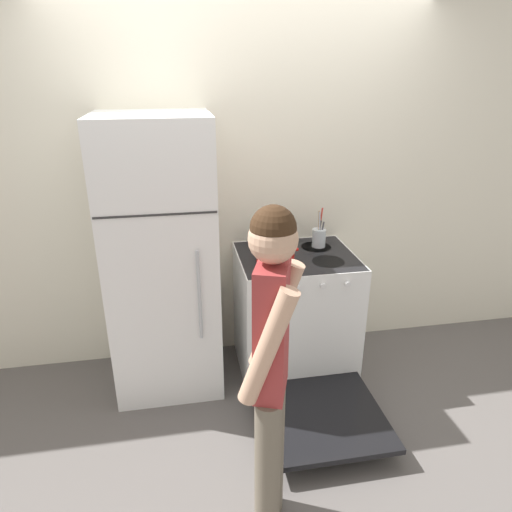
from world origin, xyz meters
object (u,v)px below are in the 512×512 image
refrigerator (162,260)px  person (271,365)px  dutch_oven_pot (275,255)px  tea_kettle (269,239)px  utensil_jar (319,237)px  stove_range (296,316)px

refrigerator → person: refrigerator is taller
dutch_oven_pot → tea_kettle: size_ratio=1.16×
dutch_oven_pot → utensil_jar: utensil_jar is taller
refrigerator → dutch_oven_pot: size_ratio=6.12×
refrigerator → utensil_jar: (1.10, 0.12, 0.05)m
dutch_oven_pot → utensil_jar: 0.47m
utensil_jar → person: size_ratio=0.17×
stove_range → tea_kettle: bearing=133.8°
dutch_oven_pot → utensil_jar: size_ratio=1.08×
utensil_jar → stove_range: bearing=-138.0°
refrigerator → tea_kettle: (0.73, 0.12, 0.05)m
stove_range → dutch_oven_pot: bearing=-151.5°
tea_kettle → person: (-0.27, -1.36, -0.05)m
refrigerator → utensil_jar: bearing=6.3°
dutch_oven_pot → person: size_ratio=0.19×
stove_range → person: (-0.44, -1.19, 0.48)m
person → refrigerator: bearing=40.0°
refrigerator → tea_kettle: size_ratio=7.12×
stove_range → dutch_oven_pot: size_ratio=4.63×
dutch_oven_pot → tea_kettle: bearing=87.1°
tea_kettle → dutch_oven_pot: bearing=-92.9°
tea_kettle → refrigerator: bearing=-171.1°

